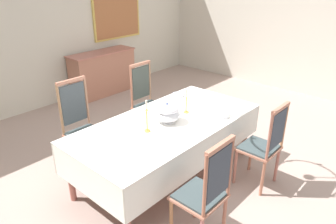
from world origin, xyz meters
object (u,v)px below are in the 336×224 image
Objects in this scene: chair_south_b at (264,144)px; soup_tureen at (167,113)px; bowl_near_left at (222,116)px; spoon_primary at (225,113)px; chair_south_a at (205,191)px; candlestick_west at (147,119)px; framed_painting at (117,6)px; chair_north_a at (81,125)px; dining_table at (168,127)px; bowl_near_right at (178,95)px; candlestick_east at (186,104)px; spoon_secondary at (181,93)px; sideboard at (103,73)px; chair_north_b at (147,100)px.

soup_tureen is (-0.62, 0.98, 0.32)m from chair_south_b.
bowl_near_left is 0.13m from spoon_primary.
chair_south_a reaches higher than chair_south_b.
bowl_near_left is (0.89, -0.42, -0.14)m from candlestick_west.
framed_painting reaches higher than soup_tureen.
chair_south_a is 6.43× the size of spoon_primary.
chair_north_a is at bearing 128.55° from bowl_near_left.
dining_table is at bearing -121.26° from framed_painting.
bowl_near_left is at bearing -101.88° from bowl_near_right.
candlestick_east is at bearing -116.60° from framed_painting.
dining_table is 0.97m from spoon_secondary.
sideboard is at bearing 66.47° from soup_tureen.
framed_painting is (1.26, 2.81, 0.94)m from bowl_near_right.
candlestick_east is 0.70m from spoon_secondary.
chair_north_b reaches higher than chair_south_a.
spoon_primary is at bearing 79.38° from sideboard.
bowl_near_right is at bearing 47.86° from chair_south_a.
bowl_near_left reaches higher than spoon_primary.
dining_table is at bearing 161.19° from spoon_primary.
bowl_near_left is at bearing -37.04° from soup_tureen.
chair_south_b is at bearing 121.06° from chair_north_a.
candlestick_west is 4.09m from framed_painting.
bowl_near_left is at bearing 87.29° from chair_north_b.
bowl_near_left is at bearing -37.66° from dining_table.
chair_south_a is 0.83× the size of framed_painting.
spoon_primary is at bearing -30.11° from soup_tureen.
chair_south_b is at bearing -94.67° from bowl_near_right.
chair_south_b is at bearing -102.89° from spoon_secondary.
bowl_near_right is at bearing 78.12° from bowl_near_left.
candlestick_west reaches higher than bowl_near_right.
spoon_primary is at bearing 12.07° from bowl_near_left.
spoon_primary is (0.31, -0.39, -0.12)m from candlestick_east.
sideboard is (0.46, 2.53, -0.31)m from spoon_secondary.
candlestick_west is 2.21× the size of bowl_near_left.
spoon_primary is 0.99× the size of spoon_secondary.
chair_north_a reaches higher than bowl_near_right.
spoon_primary is at bearing 92.31° from chair_north_b.
chair_south_a is at bearing -137.92° from spoon_secondary.
framed_painting is (2.56, 2.28, 1.13)m from chair_north_a.
chair_south_a is 2.97× the size of candlestick_west.
bowl_near_right reaches higher than spoon_secondary.
chair_south_a is 1.17m from soup_tureen.
spoon_secondary is at bearing 13.04° from bowl_near_right.
chair_north_b is 0.58m from spoon_secondary.
chair_north_b is 0.85× the size of framed_painting.
chair_north_b reaches higher than spoon_secondary.
chair_south_b is at bearing -57.75° from soup_tureen.
framed_painting reaches higher than candlestick_west.
chair_south_a is at bearing -133.29° from candlestick_east.
bowl_near_left is at bearing -25.15° from candlestick_west.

